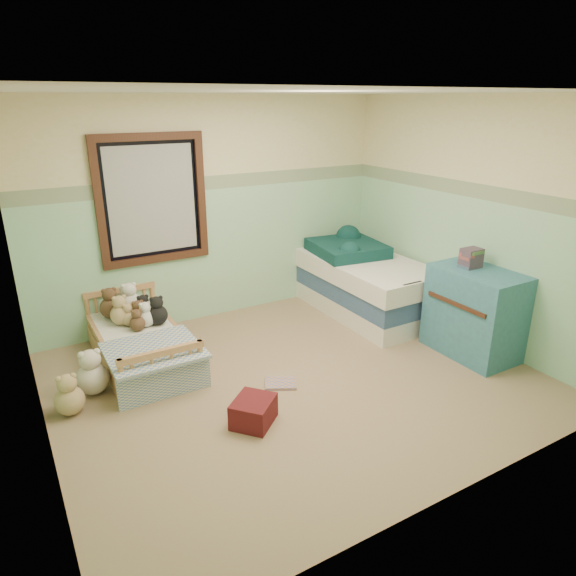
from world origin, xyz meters
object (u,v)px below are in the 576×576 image
twin_bed_frame (363,302)px  floor_book (281,383)px  toddler_bed_frame (142,352)px  red_pillow (253,411)px  dresser (474,313)px  plush_floor_tan (70,400)px  plush_floor_cream (93,379)px

twin_bed_frame → floor_book: (-1.72, -1.00, -0.10)m
toddler_bed_frame → red_pillow: red_pillow is taller
toddler_bed_frame → floor_book: 1.45m
toddler_bed_frame → floor_book: size_ratio=5.33×
twin_bed_frame → dresser: dresser is taller
plush_floor_tan → floor_book: size_ratio=0.87×
plush_floor_cream → red_pillow: bearing=-47.5°
dresser → red_pillow: (-2.46, 0.02, -0.34)m
toddler_bed_frame → twin_bed_frame: size_ratio=0.82×
plush_floor_cream → floor_book: bearing=-25.5°
plush_floor_tan → twin_bed_frame: bearing=8.6°
twin_bed_frame → toddler_bed_frame: bearing=178.3°
plush_floor_tan → red_pillow: 1.52m
red_pillow → toddler_bed_frame: bearing=108.4°
plush_floor_cream → dresser: dresser is taller
red_pillow → plush_floor_tan: bearing=144.8°
plush_floor_cream → plush_floor_tan: bearing=-134.4°
toddler_bed_frame → plush_floor_tan: 0.96m
toddler_bed_frame → red_pillow: (0.49, -1.48, 0.01)m
plush_floor_cream → dresser: size_ratio=0.32×
toddler_bed_frame → plush_floor_tan: bearing=-141.6°
floor_book → red_pillow: bearing=-111.6°
plush_floor_tan → floor_book: bearing=-15.5°
plush_floor_tan → red_pillow: bearing=-35.2°
floor_book → plush_floor_cream: bearing=-177.2°
dresser → red_pillow: bearing=179.4°
red_pillow → twin_bed_frame: bearing=32.4°
plush_floor_tan → twin_bed_frame: (3.45, 0.52, -0.01)m
plush_floor_cream → dresser: bearing=-18.1°
dresser → plush_floor_cream: bearing=161.9°
toddler_bed_frame → red_pillow: 1.56m
plush_floor_cream → twin_bed_frame: plush_floor_cream is taller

